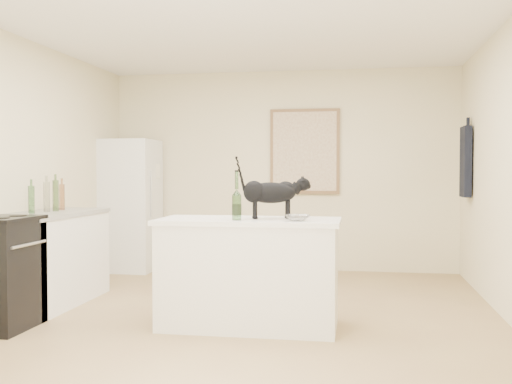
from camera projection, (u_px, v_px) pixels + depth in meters
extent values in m
plane|color=#A38757|center=(242.00, 320.00, 5.19)|extent=(5.50, 5.50, 0.00)
plane|color=white|center=(242.00, 18.00, 5.10)|extent=(5.50, 5.50, 0.00)
plane|color=beige|center=(282.00, 171.00, 7.86)|extent=(4.50, 0.00, 4.50)
plane|color=beige|center=(112.00, 170.00, 2.44)|extent=(4.50, 0.00, 4.50)
plane|color=beige|center=(3.00, 170.00, 5.53)|extent=(0.00, 5.50, 5.50)
cube|color=white|center=(249.00, 275.00, 4.97)|extent=(1.44, 0.67, 0.86)
cube|color=white|center=(249.00, 221.00, 4.95)|extent=(1.50, 0.70, 0.04)
cube|color=white|center=(50.00, 260.00, 5.80)|extent=(0.60, 1.40, 0.86)
cube|color=gray|center=(50.00, 214.00, 5.79)|extent=(0.62, 1.44, 0.04)
cube|color=white|center=(130.00, 205.00, 7.81)|extent=(0.68, 0.68, 1.70)
cube|color=brown|center=(305.00, 151.00, 7.77)|extent=(0.90, 0.03, 1.10)
cube|color=beige|center=(305.00, 151.00, 7.75)|extent=(0.82, 0.00, 1.02)
cube|color=black|center=(466.00, 162.00, 6.80)|extent=(0.08, 0.34, 0.80)
cylinder|color=#2A6327|center=(237.00, 198.00, 4.81)|extent=(0.09, 0.09, 0.35)
imported|color=silver|center=(298.00, 218.00, 4.73)|extent=(0.20, 0.20, 0.05)
cube|color=silver|center=(157.00, 171.00, 7.81)|extent=(0.04, 0.15, 0.19)
cylinder|color=#204A18|center=(56.00, 196.00, 5.88)|extent=(0.06, 0.06, 0.30)
cylinder|color=gray|center=(47.00, 197.00, 5.77)|extent=(0.06, 0.06, 0.29)
cylinder|color=brown|center=(62.00, 197.00, 6.08)|extent=(0.06, 0.06, 0.26)
cylinder|color=#1D5620|center=(31.00, 200.00, 5.55)|extent=(0.06, 0.06, 0.26)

